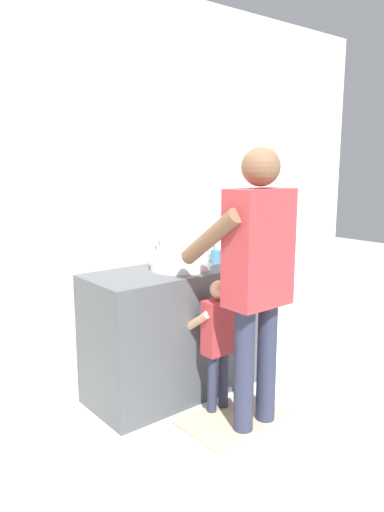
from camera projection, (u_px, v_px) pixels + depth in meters
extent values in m
plane|color=silver|center=(206.00, 405.00, 3.20)|extent=(14.00, 14.00, 0.00)
cube|color=silver|center=(150.00, 195.00, 3.42)|extent=(4.40, 0.08, 2.70)
cube|color=#4C5156|center=(178.00, 330.00, 3.35)|extent=(1.27, 0.54, 0.87)
cylinder|color=white|center=(180.00, 261.00, 3.24)|extent=(0.39, 0.39, 0.11)
cylinder|color=silver|center=(180.00, 260.00, 3.24)|extent=(0.32, 0.32, 0.09)
cylinder|color=#B7BABF|center=(158.00, 251.00, 3.42)|extent=(0.03, 0.03, 0.18)
cylinder|color=#B7BABF|center=(163.00, 241.00, 3.36)|extent=(0.02, 0.12, 0.02)
cylinder|color=#B7BABF|center=(150.00, 261.00, 3.39)|extent=(0.04, 0.04, 0.05)
cylinder|color=#B7BABF|center=(167.00, 259.00, 3.48)|extent=(0.04, 0.04, 0.05)
cylinder|color=#4C8EB2|center=(216.00, 256.00, 3.45)|extent=(0.07, 0.07, 0.09)
cylinder|color=blue|center=(214.00, 249.00, 3.43)|extent=(0.01, 0.03, 0.17)
cube|color=white|center=(214.00, 236.00, 3.41)|extent=(0.01, 0.02, 0.02)
cube|color=#CCAD8E|center=(233.00, 419.00, 3.01)|extent=(0.64, 0.40, 0.02)
cylinder|color=#2D334C|center=(212.00, 385.00, 3.05)|extent=(0.06, 0.06, 0.40)
cylinder|color=#2D334C|center=(224.00, 380.00, 3.11)|extent=(0.06, 0.06, 0.40)
cube|color=#B7383D|center=(218.00, 327.00, 3.01)|extent=(0.20, 0.11, 0.35)
sphere|color=#D8A884|center=(219.00, 290.00, 2.96)|extent=(0.11, 0.11, 0.11)
cylinder|color=#D8A884|center=(196.00, 322.00, 3.01)|extent=(0.05, 0.24, 0.19)
cylinder|color=#D8A884|center=(222.00, 315.00, 3.14)|extent=(0.05, 0.24, 0.19)
cylinder|color=#2D334C|center=(244.00, 371.00, 2.81)|extent=(0.12, 0.12, 0.77)
cylinder|color=#2D334C|center=(267.00, 363.00, 2.93)|extent=(0.12, 0.12, 0.77)
cube|color=#B7383D|center=(259.00, 248.00, 2.73)|extent=(0.38, 0.22, 0.67)
sphere|color=brown|center=(261.00, 167.00, 2.65)|extent=(0.22, 0.22, 0.22)
cylinder|color=brown|center=(210.00, 238.00, 2.72)|extent=(0.09, 0.46, 0.36)
cylinder|color=brown|center=(262.00, 231.00, 2.98)|extent=(0.09, 0.46, 0.36)
cylinder|color=blue|center=(241.00, 255.00, 3.15)|extent=(0.01, 0.14, 0.03)
cube|color=white|center=(233.00, 252.00, 3.21)|extent=(0.01, 0.02, 0.02)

